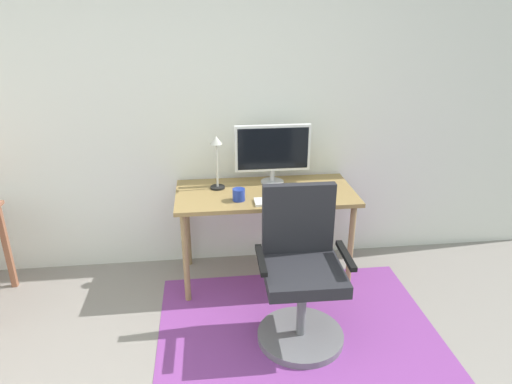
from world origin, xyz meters
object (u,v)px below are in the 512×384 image
(computer_mouse, at_px, (332,197))
(coffee_cup, at_px, (239,195))
(desk_lamp, at_px, (217,154))
(monitor, at_px, (273,150))
(keyboard, at_px, (285,201))
(cell_phone, at_px, (329,187))
(desk, at_px, (265,201))
(office_chair, at_px, (301,280))

(computer_mouse, distance_m, coffee_cup, 0.67)
(computer_mouse, distance_m, desk_lamp, 0.90)
(monitor, relative_size, computer_mouse, 5.59)
(keyboard, height_order, cell_phone, keyboard)
(desk, distance_m, computer_mouse, 0.51)
(computer_mouse, height_order, coffee_cup, coffee_cup)
(desk, relative_size, desk_lamp, 3.26)
(monitor, relative_size, keyboard, 1.35)
(desk, height_order, coffee_cup, coffee_cup)
(desk, bearing_deg, cell_phone, 1.71)
(desk, distance_m, cell_phone, 0.50)
(computer_mouse, distance_m, office_chair, 0.70)
(computer_mouse, xyz_separation_m, coffee_cup, (-0.66, 0.06, 0.03))
(desk, bearing_deg, monitor, 65.83)
(computer_mouse, relative_size, desk_lamp, 0.25)
(desk_lamp, bearing_deg, desk, -16.48)
(keyboard, xyz_separation_m, coffee_cup, (-0.32, 0.07, 0.03))
(computer_mouse, height_order, cell_phone, computer_mouse)
(desk, bearing_deg, computer_mouse, -24.44)
(monitor, xyz_separation_m, desk_lamp, (-0.43, -0.07, 0.00))
(desk_lamp, bearing_deg, office_chair, -59.84)
(monitor, relative_size, office_chair, 0.58)
(computer_mouse, height_order, office_chair, office_chair)
(computer_mouse, relative_size, cell_phone, 0.74)
(office_chair, bearing_deg, computer_mouse, 59.17)
(desk, relative_size, keyboard, 3.10)
(coffee_cup, xyz_separation_m, cell_phone, (0.71, 0.16, -0.04))
(cell_phone, xyz_separation_m, desk_lamp, (-0.85, 0.09, 0.26))
(desk_lamp, xyz_separation_m, office_chair, (0.48, -0.83, -0.59))
(cell_phone, bearing_deg, keyboard, -124.83)
(desk, xyz_separation_m, office_chair, (0.13, -0.73, -0.24))
(coffee_cup, height_order, desk_lamp, desk_lamp)
(computer_mouse, height_order, desk_lamp, desk_lamp)
(coffee_cup, relative_size, desk_lamp, 0.22)
(keyboard, height_order, desk_lamp, desk_lamp)
(monitor, bearing_deg, coffee_cup, -131.95)
(keyboard, distance_m, cell_phone, 0.45)
(desk_lamp, bearing_deg, coffee_cup, -60.61)
(cell_phone, bearing_deg, computer_mouse, -77.06)
(monitor, bearing_deg, computer_mouse, -45.61)
(office_chair, bearing_deg, keyboard, 93.27)
(desk, bearing_deg, coffee_cup, -145.19)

